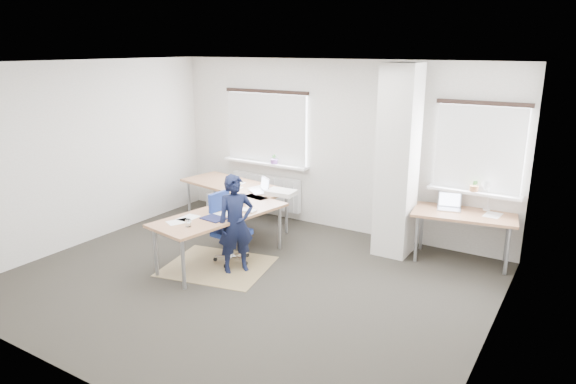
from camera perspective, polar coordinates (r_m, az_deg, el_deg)
The scene contains 8 objects.
ground at distance 6.91m, azimuth -4.69°, elevation -9.79°, with size 6.00×6.00×0.00m, color black.
room_shell at distance 6.62m, azimuth -1.43°, elevation 5.07°, with size 6.04×5.04×2.82m.
floor_mat at distance 7.37m, azimuth -7.84°, elevation -8.18°, with size 1.40×1.19×0.01m, color olive.
white_crate at distance 9.80m, azimuth -7.43°, elevation -1.12°, with size 0.49×0.34×0.29m, color white.
desk_main at distance 7.99m, azimuth -6.29°, elevation -0.92°, with size 2.40×2.98×0.96m.
desk_side at distance 7.66m, azimuth 19.00°, elevation -2.52°, with size 1.50×0.92×1.22m.
task_chair at distance 7.43m, azimuth -6.46°, elevation -5.61°, with size 0.54×0.54×1.00m.
person at distance 6.97m, azimuth -5.81°, elevation -3.55°, with size 0.50×0.33×1.36m, color black.
Camera 1 is at (3.73, -4.99, 2.99)m, focal length 32.00 mm.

